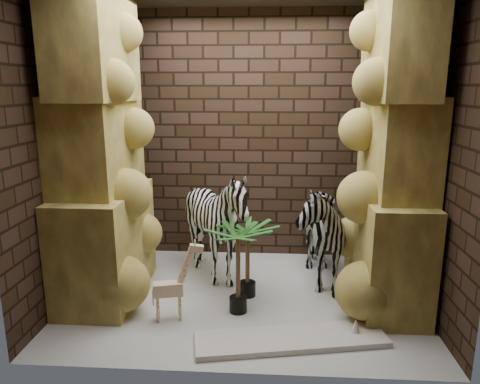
# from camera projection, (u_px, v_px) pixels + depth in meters

# --- Properties ---
(floor) EXTENTS (3.50, 3.50, 0.00)m
(floor) POSITION_uv_depth(u_px,v_px,m) (242.00, 297.00, 4.57)
(floor) COLOR silver
(floor) RESTS_ON ground
(wall_back) EXTENTS (3.50, 0.00, 3.50)m
(wall_back) POSITION_uv_depth(u_px,v_px,m) (248.00, 138.00, 5.44)
(wall_back) COLOR black
(wall_back) RESTS_ON ground
(wall_front) EXTENTS (3.50, 0.00, 3.50)m
(wall_front) POSITION_uv_depth(u_px,v_px,m) (232.00, 179.00, 3.01)
(wall_front) COLOR black
(wall_front) RESTS_ON ground
(wall_left) EXTENTS (0.00, 3.00, 3.00)m
(wall_left) POSITION_uv_depth(u_px,v_px,m) (64.00, 151.00, 4.33)
(wall_left) COLOR black
(wall_left) RESTS_ON ground
(wall_right) EXTENTS (0.00, 3.00, 3.00)m
(wall_right) POSITION_uv_depth(u_px,v_px,m) (431.00, 154.00, 4.12)
(wall_right) COLOR black
(wall_right) RESTS_ON ground
(rock_pillar_left) EXTENTS (0.68, 1.30, 3.00)m
(rock_pillar_left) POSITION_uv_depth(u_px,v_px,m) (99.00, 151.00, 4.31)
(rock_pillar_left) COLOR #E3D162
(rock_pillar_left) RESTS_ON floor
(rock_pillar_right) EXTENTS (0.58, 1.25, 3.00)m
(rock_pillar_right) POSITION_uv_depth(u_px,v_px,m) (394.00, 154.00, 4.14)
(rock_pillar_right) COLOR #E3D162
(rock_pillar_right) RESTS_ON floor
(zebra_right) EXTENTS (0.77, 1.24, 1.39)m
(zebra_right) POSITION_uv_depth(u_px,v_px,m) (313.00, 220.00, 4.82)
(zebra_right) COLOR white
(zebra_right) RESTS_ON floor
(zebra_left) EXTENTS (1.29, 1.48, 1.17)m
(zebra_left) POSITION_uv_depth(u_px,v_px,m) (217.00, 230.00, 4.85)
(zebra_left) COLOR white
(zebra_left) RESTS_ON floor
(giraffe_toy) EXTENTS (0.42, 0.23, 0.78)m
(giraffe_toy) POSITION_uv_depth(u_px,v_px,m) (168.00, 281.00, 4.04)
(giraffe_toy) COLOR #FDDFB1
(giraffe_toy) RESTS_ON floor
(palm_front) EXTENTS (0.36, 0.36, 0.79)m
(palm_front) POSITION_uv_depth(u_px,v_px,m) (248.00, 260.00, 4.52)
(palm_front) COLOR #0F4F20
(palm_front) RESTS_ON floor
(palm_back) EXTENTS (0.36, 0.36, 0.85)m
(palm_back) POSITION_uv_depth(u_px,v_px,m) (238.00, 270.00, 4.18)
(palm_back) COLOR #0F4F20
(palm_back) RESTS_ON floor
(surfboard) EXTENTS (1.67, 0.69, 0.05)m
(surfboard) POSITION_uv_depth(u_px,v_px,m) (291.00, 339.00, 3.76)
(surfboard) COLOR silver
(surfboard) RESTS_ON floor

